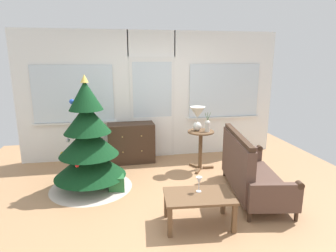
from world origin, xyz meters
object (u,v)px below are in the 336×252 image
object	(u,v)px
side_table	(201,142)
coffee_table	(199,199)
wine_glass	(199,181)
flower_vase	(207,125)
christmas_tree	(89,148)
gift_box	(116,183)
dresser_cabinet	(131,143)
settee_sofa	(249,171)
table_lamp	(197,115)

from	to	relation	value
side_table	coffee_table	distance (m)	1.85
side_table	wine_glass	xyz separation A→B (m)	(-0.52, -1.68, 0.02)
wine_glass	flower_vase	bearing A→B (deg)	68.97
christmas_tree	wine_glass	xyz separation A→B (m)	(1.42, -1.24, -0.12)
wine_glass	gift_box	xyz separation A→B (m)	(-1.02, 1.04, -0.42)
christmas_tree	gift_box	xyz separation A→B (m)	(0.40, -0.19, -0.55)
side_table	dresser_cabinet	bearing A→B (deg)	152.89
wine_glass	side_table	bearing A→B (deg)	72.73
settee_sofa	wine_glass	xyz separation A→B (m)	(-0.93, -0.55, 0.17)
settee_sofa	gift_box	xyz separation A→B (m)	(-1.95, 0.49, -0.26)
side_table	gift_box	size ratio (longest dim) A/B	3.07
flower_vase	wine_glass	bearing A→B (deg)	-111.03
gift_box	settee_sofa	bearing A→B (deg)	-14.24
settee_sofa	gift_box	world-z (taller)	settee_sofa
coffee_table	gift_box	xyz separation A→B (m)	(-0.99, 1.13, -0.22)
settee_sofa	table_lamp	bearing A→B (deg)	112.03
gift_box	table_lamp	bearing A→B (deg)	24.47
wine_glass	christmas_tree	bearing A→B (deg)	138.84
christmas_tree	dresser_cabinet	xyz separation A→B (m)	(0.70, 1.07, -0.28)
settee_sofa	table_lamp	distance (m)	1.41
dresser_cabinet	coffee_table	size ratio (longest dim) A/B	1.04
flower_vase	wine_glass	distance (m)	1.76
dresser_cabinet	coffee_table	bearing A→B (deg)	-73.92
settee_sofa	flower_vase	xyz separation A→B (m)	(-0.31, 1.07, 0.47)
side_table	table_lamp	world-z (taller)	table_lamp
dresser_cabinet	gift_box	bearing A→B (deg)	-103.58
christmas_tree	coffee_table	xyz separation A→B (m)	(1.39, -1.32, -0.33)
settee_sofa	side_table	distance (m)	1.21
christmas_tree	side_table	distance (m)	1.99
flower_vase	gift_box	world-z (taller)	flower_vase
dresser_cabinet	wine_glass	distance (m)	2.42
dresser_cabinet	table_lamp	distance (m)	1.45
christmas_tree	table_lamp	size ratio (longest dim) A/B	4.07
christmas_tree	settee_sofa	world-z (taller)	christmas_tree
wine_glass	gift_box	bearing A→B (deg)	134.24
christmas_tree	side_table	bearing A→B (deg)	12.76
dresser_cabinet	coffee_table	world-z (taller)	dresser_cabinet
dresser_cabinet	flower_vase	bearing A→B (deg)	-27.41
dresser_cabinet	flower_vase	distance (m)	1.57
table_lamp	settee_sofa	bearing A→B (deg)	-67.97
dresser_cabinet	coffee_table	xyz separation A→B (m)	(0.69, -2.39, -0.05)
side_table	coffee_table	bearing A→B (deg)	-107.16
christmas_tree	gift_box	world-z (taller)	christmas_tree
christmas_tree	flower_vase	world-z (taller)	christmas_tree
settee_sofa	dresser_cabinet	bearing A→B (deg)	133.09
side_table	coffee_table	world-z (taller)	side_table
christmas_tree	wine_glass	size ratio (longest dim) A/B	9.18
flower_vase	wine_glass	xyz separation A→B (m)	(-0.62, -1.62, -0.31)
table_lamp	coffee_table	world-z (taller)	table_lamp
settee_sofa	wine_glass	world-z (taller)	settee_sofa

